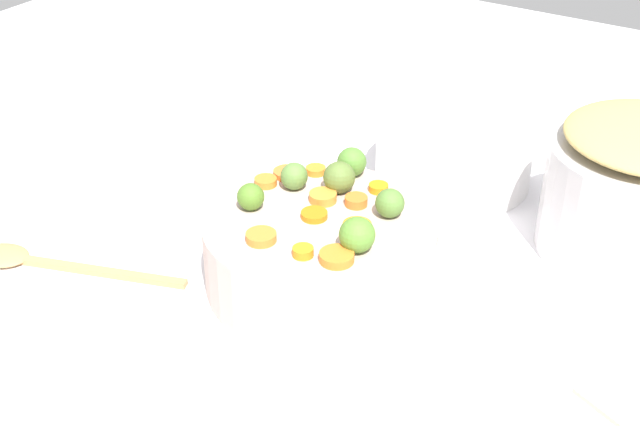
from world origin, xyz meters
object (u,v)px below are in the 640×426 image
object	(u,v)px
serving_bowl_carrots	(320,252)
wooden_spoon	(35,261)
metal_pot	(638,201)
casserole_dish	(456,155)

from	to	relation	value
serving_bowl_carrots	wooden_spoon	xyz separation A→B (m)	(0.33, 0.16, -0.04)
metal_pot	wooden_spoon	bearing A→B (deg)	35.13
wooden_spoon	serving_bowl_carrots	bearing A→B (deg)	-153.57
metal_pot	casserole_dish	size ratio (longest dim) A/B	1.05
metal_pot	wooden_spoon	distance (m)	0.78
serving_bowl_carrots	casserole_dish	distance (m)	0.33
metal_pot	casserole_dish	distance (m)	0.28
wooden_spoon	casserole_dish	xyz separation A→B (m)	(-0.36, -0.49, 0.04)
serving_bowl_carrots	metal_pot	bearing A→B (deg)	-137.11
metal_pot	wooden_spoon	size ratio (longest dim) A/B	0.85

